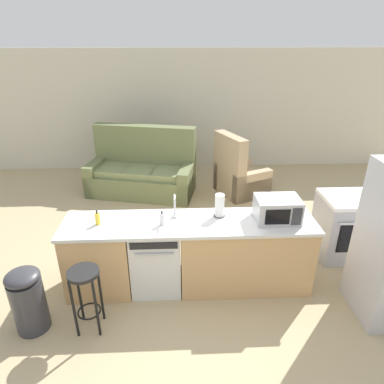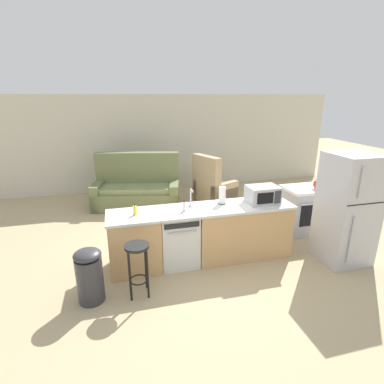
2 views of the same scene
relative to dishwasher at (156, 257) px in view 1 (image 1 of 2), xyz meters
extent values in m
plane|color=tan|center=(0.25, 0.00, -0.42)|extent=(24.00, 24.00, 0.00)
cube|color=beige|center=(0.55, 4.20, 0.88)|extent=(10.00, 0.06, 2.60)
cube|color=tan|center=(-0.68, 0.00, 0.01)|extent=(0.75, 0.62, 0.86)
cube|color=tan|center=(1.08, 0.00, 0.01)|extent=(1.55, 0.62, 0.86)
cube|color=silver|center=(0.40, 0.00, 0.46)|extent=(2.94, 0.66, 0.04)
cube|color=brown|center=(0.40, 0.00, -0.38)|extent=(2.86, 0.56, 0.08)
cube|color=silver|center=(0.00, 0.00, 0.00)|extent=(0.58, 0.58, 0.84)
cube|color=black|center=(0.00, -0.30, 0.36)|extent=(0.52, 0.01, 0.08)
cylinder|color=#B2B2B7|center=(0.00, -0.31, 0.26)|extent=(0.44, 0.02, 0.02)
cube|color=#A8AAB2|center=(2.60, 0.55, 0.00)|extent=(0.76, 0.64, 0.85)
cube|color=black|center=(2.60, 0.22, 0.05)|extent=(0.53, 0.01, 0.43)
cylinder|color=silver|center=(2.60, 0.20, 0.28)|extent=(0.61, 0.03, 0.03)
cube|color=white|center=(2.60, 0.55, 0.45)|extent=(0.76, 0.64, 0.05)
torus|color=black|center=(2.43, 0.42, 0.47)|extent=(0.16, 0.16, 0.01)
torus|color=black|center=(2.77, 0.42, 0.47)|extent=(0.16, 0.16, 0.01)
torus|color=black|center=(2.43, 0.68, 0.47)|extent=(0.16, 0.16, 0.01)
torus|color=black|center=(2.77, 0.68, 0.47)|extent=(0.16, 0.16, 0.01)
cube|color=#B7B7BC|center=(1.41, 0.00, 0.62)|extent=(0.50, 0.36, 0.28)
cube|color=black|center=(1.37, -0.18, 0.62)|extent=(0.27, 0.01, 0.18)
cube|color=#2D2D33|center=(1.58, -0.18, 0.62)|extent=(0.11, 0.01, 0.21)
cylinder|color=silver|center=(0.24, 0.12, 0.49)|extent=(0.07, 0.07, 0.03)
cylinder|color=silver|center=(0.24, 0.12, 0.64)|extent=(0.02, 0.02, 0.26)
cylinder|color=silver|center=(0.24, 0.05, 0.77)|extent=(0.02, 0.14, 0.02)
cylinder|color=#4C4C51|center=(0.76, 0.12, 0.49)|extent=(0.14, 0.14, 0.01)
cylinder|color=white|center=(0.76, 0.12, 0.63)|extent=(0.11, 0.11, 0.27)
cylinder|color=silver|center=(0.09, -0.05, 0.55)|extent=(0.06, 0.06, 0.14)
cylinder|color=black|center=(0.09, -0.05, 0.64)|extent=(0.02, 0.02, 0.04)
cylinder|color=yellow|center=(-0.64, -0.01, 0.55)|extent=(0.06, 0.06, 0.14)
cylinder|color=black|center=(-0.64, -0.01, 0.64)|extent=(0.02, 0.02, 0.04)
sphere|color=red|center=(2.77, 0.42, 0.56)|extent=(0.17, 0.17, 0.17)
sphere|color=black|center=(2.77, 0.42, 0.66)|extent=(0.03, 0.03, 0.03)
cone|color=red|center=(2.85, 0.42, 0.58)|extent=(0.08, 0.04, 0.06)
cylinder|color=black|center=(-0.68, -0.65, 0.30)|extent=(0.32, 0.32, 0.04)
cylinder|color=black|center=(-0.79, -0.76, -0.07)|extent=(0.03, 0.03, 0.70)
cylinder|color=black|center=(-0.57, -0.76, -0.07)|extent=(0.03, 0.03, 0.70)
cylinder|color=black|center=(-0.79, -0.54, -0.07)|extent=(0.03, 0.03, 0.70)
cylinder|color=black|center=(-0.57, -0.54, -0.07)|extent=(0.03, 0.03, 0.70)
torus|color=black|center=(-0.68, -0.65, -0.20)|extent=(0.25, 0.25, 0.02)
cylinder|color=#333338|center=(-1.30, -0.62, -0.11)|extent=(0.34, 0.34, 0.62)
ellipsoid|color=#333338|center=(-1.30, -0.62, 0.25)|extent=(0.35, 0.35, 0.14)
cube|color=#667047|center=(-0.43, 2.73, -0.21)|extent=(2.15, 1.33, 0.42)
cube|color=#667047|center=(-0.35, 3.05, 0.21)|extent=(2.00, 0.68, 1.27)
cube|color=#667047|center=(-1.30, 2.93, -0.11)|extent=(0.40, 0.92, 0.62)
cube|color=#667047|center=(0.45, 2.53, -0.11)|extent=(0.40, 0.92, 0.62)
cube|color=#7D8959|center=(-0.97, 2.80, 0.06)|extent=(0.69, 0.74, 0.12)
cube|color=#7D8959|center=(-0.44, 2.68, 0.06)|extent=(0.69, 0.74, 0.12)
cube|color=#7D8959|center=(0.10, 2.56, 0.06)|extent=(0.69, 0.74, 0.12)
cube|color=tan|center=(1.53, 2.67, -0.22)|extent=(1.08, 1.10, 0.40)
cube|color=tan|center=(1.25, 2.55, 0.18)|extent=(0.53, 0.86, 1.20)
cube|color=tan|center=(1.67, 2.35, -0.15)|extent=(0.80, 0.47, 0.55)
cube|color=tan|center=(1.39, 2.98, -0.15)|extent=(0.80, 0.47, 0.55)
camera|label=1|loc=(0.27, -3.42, 2.47)|focal=32.00mm
camera|label=2|loc=(-0.86, -4.17, 2.16)|focal=28.00mm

